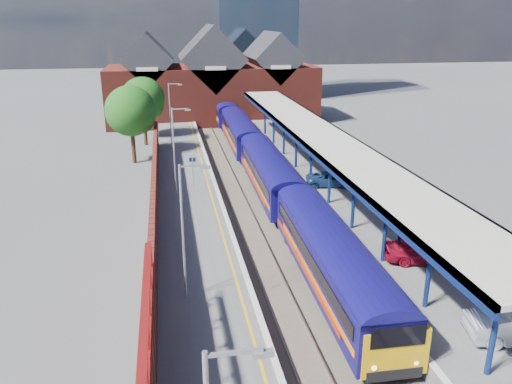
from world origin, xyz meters
TOP-DOWN VIEW (x-y plane):
  - ground at (0.00, 30.00)m, footprint 240.00×240.00m
  - ballast_bed at (0.00, 20.00)m, footprint 6.00×76.00m
  - rails at (0.00, 20.00)m, footprint 4.51×76.00m
  - left_platform at (-5.50, 20.00)m, footprint 5.00×76.00m
  - right_platform at (6.00, 20.00)m, footprint 6.00×76.00m
  - coping_left at (-3.15, 20.00)m, footprint 0.30×76.00m
  - coping_right at (3.15, 20.00)m, footprint 0.30×76.00m
  - yellow_line at (-3.75, 20.00)m, footprint 0.14×76.00m
  - train at (1.49, 31.71)m, footprint 3.15×65.95m
  - canopy at (5.48, 21.95)m, footprint 4.50×52.00m
  - lamp_post_b at (-6.36, 6.00)m, footprint 1.48×0.18m
  - lamp_post_c at (-6.36, 22.00)m, footprint 1.48×0.18m
  - lamp_post_d at (-6.36, 38.00)m, footprint 1.48×0.18m
  - platform_sign at (-5.00, 24.00)m, footprint 0.55×0.08m
  - brick_wall at (-8.10, 13.54)m, footprint 0.35×50.00m
  - station_building at (0.00, 58.00)m, footprint 30.00×12.12m
  - tree_near at (-10.35, 35.91)m, footprint 5.20×5.20m
  - tree_far at (-9.35, 43.91)m, footprint 5.20×5.20m
  - parked_car_red at (7.27, 7.44)m, footprint 4.85×2.96m
  - parked_car_dark at (8.07, 7.42)m, footprint 4.88×3.57m
  - parked_car_blue at (6.48, 21.91)m, footprint 4.51×2.72m

SIDE VIEW (x-z plane):
  - ground at x=0.00m, z-range 0.00..0.00m
  - ballast_bed at x=0.00m, z-range 0.00..0.06m
  - rails at x=0.00m, z-range 0.05..0.19m
  - left_platform at x=-5.50m, z-range 0.00..1.00m
  - right_platform at x=6.00m, z-range 0.00..1.00m
  - yellow_line at x=-3.75m, z-range 1.00..1.01m
  - coping_left at x=-3.15m, z-range 1.00..1.05m
  - coping_right at x=3.15m, z-range 1.00..1.05m
  - parked_car_blue at x=6.48m, z-range 1.00..2.17m
  - parked_car_dark at x=8.07m, z-range 1.00..2.31m
  - parked_car_red at x=7.27m, z-range 1.00..2.54m
  - train at x=1.49m, z-range 0.40..3.85m
  - brick_wall at x=-8.10m, z-range 0.52..4.38m
  - platform_sign at x=-5.00m, z-range 1.44..3.94m
  - lamp_post_b at x=-6.36m, z-range 1.49..8.49m
  - lamp_post_c at x=-6.36m, z-range 1.49..8.49m
  - lamp_post_d at x=-6.36m, z-range 1.49..8.49m
  - canopy at x=5.48m, z-range 3.01..7.49m
  - tree_near at x=-10.35m, z-range 1.30..9.40m
  - tree_far at x=-9.35m, z-range 1.30..9.40m
  - station_building at x=0.00m, z-range -1.44..12.34m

